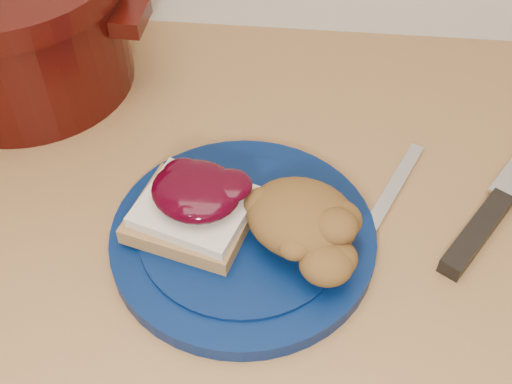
# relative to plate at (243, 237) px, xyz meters

# --- Properties ---
(plate) EXTENTS (0.32, 0.32, 0.02)m
(plate) POSITION_rel_plate_xyz_m (0.00, 0.00, 0.00)
(plate) COLOR #04153F
(plate) RESTS_ON wood_countertop
(sandwich) EXTENTS (0.12, 0.12, 0.05)m
(sandwich) POSITION_rel_plate_xyz_m (-0.04, 0.00, 0.04)
(sandwich) COLOR olive
(sandwich) RESTS_ON plate
(stuffing_mound) EXTENTS (0.12, 0.12, 0.05)m
(stuffing_mound) POSITION_rel_plate_xyz_m (0.05, -0.00, 0.04)
(stuffing_mound) COLOR brown
(stuffing_mound) RESTS_ON plate
(chef_knife) EXTENTS (0.19, 0.27, 0.02)m
(chef_knife) POSITION_rel_plate_xyz_m (0.24, 0.06, 0.00)
(chef_knife) COLOR black
(chef_knife) RESTS_ON wood_countertop
(butter_knife) EXTENTS (0.09, 0.17, 0.00)m
(butter_knife) POSITION_rel_plate_xyz_m (0.13, 0.06, -0.00)
(butter_knife) COLOR silver
(butter_knife) RESTS_ON wood_countertop
(dutch_oven) EXTENTS (0.30, 0.27, 0.16)m
(dutch_oven) POSITION_rel_plate_xyz_m (-0.28, 0.22, 0.07)
(dutch_oven) COLOR black
(dutch_oven) RESTS_ON wood_countertop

